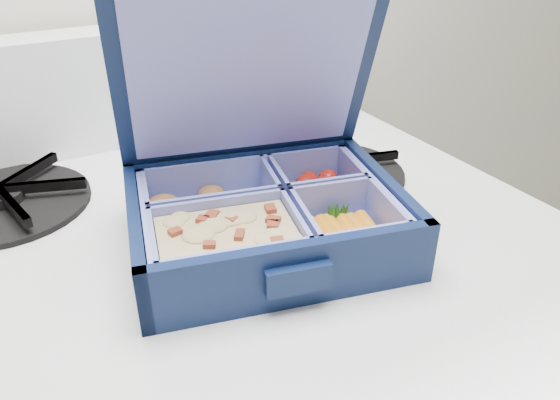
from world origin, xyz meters
TOP-DOWN VIEW (x-y plane):
  - bento_box at (0.39, 1.61)m, footprint 0.29×0.25m
  - burner_grate at (0.53, 1.71)m, footprint 0.22×0.22m
  - burner_grate_rear at (0.17, 1.83)m, footprint 0.24×0.24m
  - fork at (0.52, 1.79)m, footprint 0.17×0.12m

SIDE VIEW (x-z plane):
  - fork at x=0.52m, z-range 0.98..0.99m
  - burner_grate_rear at x=0.17m, z-range 0.98..1.00m
  - burner_grate at x=0.53m, z-range 0.98..1.01m
  - bento_box at x=0.39m, z-range 0.98..1.04m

